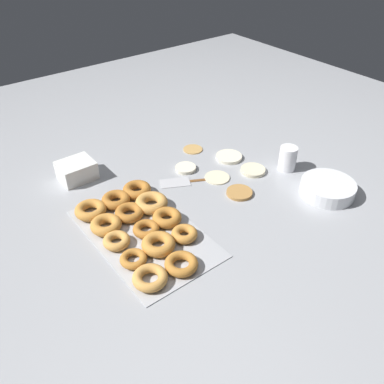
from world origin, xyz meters
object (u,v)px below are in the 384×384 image
pancake_2 (229,157)px  paper_cup (288,158)px  pancake_3 (253,170)px  pancake_5 (185,168)px  pancake_0 (217,177)px  batter_bowl (328,188)px  donut_tray (140,225)px  spatula (182,182)px  pancake_1 (193,149)px  pancake_4 (239,193)px  container_stack (77,170)px

pancake_2 → paper_cup: bearing=32.7°
pancake_3 → paper_cup: (0.07, 0.12, 0.04)m
pancake_5 → pancake_0: bearing=27.7°
batter_bowl → paper_cup: bearing=176.8°
donut_tray → paper_cup: size_ratio=5.21×
donut_tray → batter_bowl: (0.26, 0.66, 0.01)m
pancake_0 → spatula: size_ratio=0.40×
pancake_0 → donut_tray: size_ratio=0.19×
pancake_3 → batter_bowl: size_ratio=0.49×
pancake_5 → pancake_3: bearing=49.6°
pancake_1 → pancake_4: 0.37m
pancake_5 → donut_tray: (0.20, -0.34, 0.01)m
pancake_0 → paper_cup: bearing=65.7°
pancake_1 → pancake_2: size_ratio=0.76×
pancake_0 → pancake_3: 0.15m
pancake_2 → pancake_3: size_ratio=1.11×
pancake_4 → spatula: bearing=-147.1°
pancake_5 → spatula: bearing=-43.1°
batter_bowl → container_stack: container_stack is taller
pancake_1 → spatula: pancake_1 is taller
spatula → pancake_0: bearing=-178.3°
pancake_2 → pancake_4: bearing=-33.1°
pancake_2 → container_stack: bearing=-114.2°
pancake_3 → pancake_1: bearing=-163.5°
pancake_2 → batter_bowl: (0.41, 0.12, 0.02)m
pancake_2 → pancake_4: 0.25m
pancake_2 → paper_cup: 0.24m
pancake_2 → spatula: pancake_2 is taller
pancake_2 → pancake_4: pancake_2 is taller
pancake_3 → paper_cup: bearing=61.4°
batter_bowl → spatula: 0.54m
donut_tray → container_stack: (-0.41, -0.03, 0.02)m
container_stack → pancake_4: bearing=42.6°
pancake_5 → batter_bowl: size_ratio=0.42×
pancake_0 → paper_cup: paper_cup is taller
pancake_2 → pancake_5: bearing=-101.8°
pancake_0 → pancake_4: pancake_4 is taller
pancake_4 → spatula: pancake_4 is taller
pancake_1 → spatula: bearing=-47.1°
donut_tray → pancake_1: bearing=123.5°
pancake_5 → container_stack: container_stack is taller
pancake_3 → donut_tray: (0.02, -0.54, 0.01)m
pancake_4 → container_stack: container_stack is taller
donut_tray → spatula: (-0.13, 0.28, -0.02)m
pancake_3 → container_stack: size_ratio=0.74×
pancake_0 → pancake_2: pancake_2 is taller
pancake_4 → donut_tray: bearing=-98.2°
pancake_0 → container_stack: container_stack is taller
container_stack → spatula: size_ratio=0.54×
donut_tray → pancake_5: bearing=120.4°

